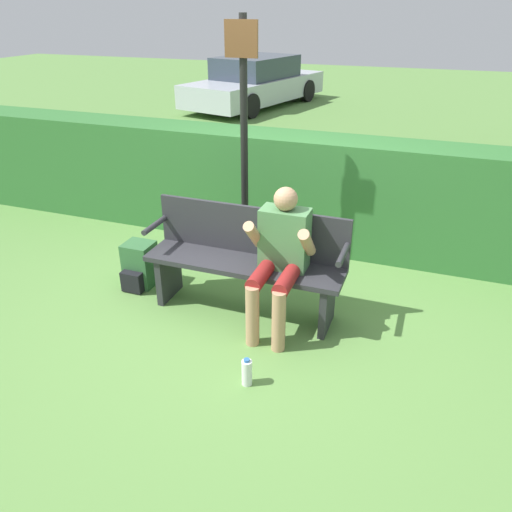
# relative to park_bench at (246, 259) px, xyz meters

# --- Properties ---
(ground_plane) EXTENTS (40.00, 40.00, 0.00)m
(ground_plane) POSITION_rel_park_bench_xyz_m (0.00, -0.06, -0.49)
(ground_plane) COLOR #5B8942
(hedge_back) EXTENTS (12.00, 0.58, 1.22)m
(hedge_back) POSITION_rel_park_bench_xyz_m (0.00, 1.55, 0.12)
(hedge_back) COLOR #337033
(hedge_back) RESTS_ON ground
(park_bench) EXTENTS (1.74, 0.42, 0.93)m
(park_bench) POSITION_rel_park_bench_xyz_m (0.00, 0.00, 0.00)
(park_bench) COLOR #2D2D33
(park_bench) RESTS_ON ground
(person_seated) EXTENTS (0.53, 0.63, 1.20)m
(person_seated) POSITION_rel_park_bench_xyz_m (0.35, -0.14, 0.18)
(person_seated) COLOR #4C7F4C
(person_seated) RESTS_ON ground
(backpack) EXTENTS (0.27, 0.33, 0.44)m
(backpack) POSITION_rel_park_bench_xyz_m (-1.12, 0.03, -0.29)
(backpack) COLOR #336638
(backpack) RESTS_ON ground
(water_bottle) EXTENTS (0.08, 0.08, 0.22)m
(water_bottle) POSITION_rel_park_bench_xyz_m (0.37, -0.96, -0.39)
(water_bottle) COLOR white
(water_bottle) RESTS_ON ground
(signpost) EXTENTS (0.30, 0.09, 2.41)m
(signpost) POSITION_rel_park_bench_xyz_m (-0.30, 0.74, 0.87)
(signpost) COLOR black
(signpost) RESTS_ON ground
(parked_car) EXTENTS (2.72, 4.76, 1.26)m
(parked_car) POSITION_rel_park_bench_xyz_m (-3.35, 9.39, 0.10)
(parked_car) COLOR #B7BCC6
(parked_car) RESTS_ON ground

